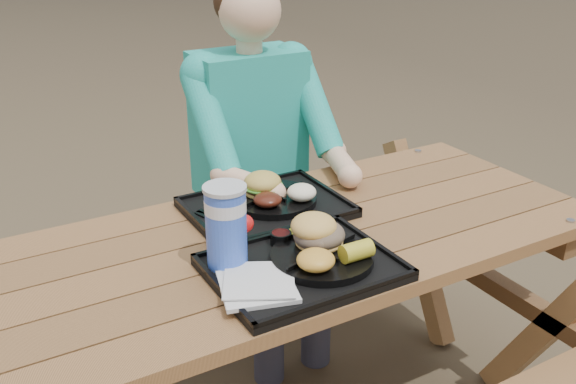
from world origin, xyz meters
TOP-DOWN VIEW (x-y plane):
  - picnic_table at (0.00, 0.00)m, footprint 1.80×1.49m
  - tray_near at (-0.07, -0.19)m, footprint 0.45×0.35m
  - tray_far at (0.02, 0.16)m, footprint 0.45×0.35m
  - plate_near at (-0.01, -0.20)m, footprint 0.26×0.26m
  - plate_far at (0.05, 0.17)m, footprint 0.26×0.26m
  - napkin_stack at (-0.21, -0.23)m, footprint 0.21×0.21m
  - soda_cup at (-0.23, -0.09)m, footprint 0.10×0.10m
  - condiment_bbq at (-0.06, -0.07)m, footprint 0.06×0.06m
  - condiment_mustard at (-0.02, -0.07)m, footprint 0.05×0.05m
  - sandwich at (0.01, -0.15)m, footprint 0.12×0.12m
  - mac_cheese at (-0.07, -0.25)m, footprint 0.09×0.09m
  - corn_cob at (0.04, -0.26)m, footprint 0.08×0.08m
  - cutlery_far at (-0.14, 0.16)m, footprint 0.09×0.13m
  - burger at (0.03, 0.21)m, footprint 0.11×0.11m
  - baked_beans at (0.00, 0.12)m, footprint 0.08×0.08m
  - potato_salad at (0.11, 0.11)m, footprint 0.09×0.09m
  - diner at (0.19, 0.60)m, footprint 0.48×0.84m

SIDE VIEW (x-z plane):
  - picnic_table at x=0.00m, z-range 0.00..0.75m
  - diner at x=0.19m, z-range 0.00..1.28m
  - tray_near at x=-0.07m, z-range 0.75..0.77m
  - tray_far at x=0.02m, z-range 0.75..0.77m
  - cutlery_far at x=-0.14m, z-range 0.77..0.78m
  - napkin_stack at x=-0.21m, z-range 0.77..0.79m
  - plate_near at x=-0.01m, z-range 0.77..0.79m
  - plate_far at x=0.05m, z-range 0.77..0.79m
  - condiment_mustard at x=-0.02m, z-range 0.77..0.80m
  - condiment_bbq at x=-0.06m, z-range 0.77..0.80m
  - baked_beans at x=0.00m, z-range 0.79..0.83m
  - mac_cheese at x=-0.07m, z-range 0.79..0.84m
  - corn_cob at x=0.04m, z-range 0.79..0.84m
  - potato_salad at x=0.11m, z-range 0.79..0.84m
  - burger at x=0.03m, z-range 0.79..0.89m
  - sandwich at x=0.01m, z-range 0.79..0.92m
  - soda_cup at x=-0.23m, z-range 0.77..0.97m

